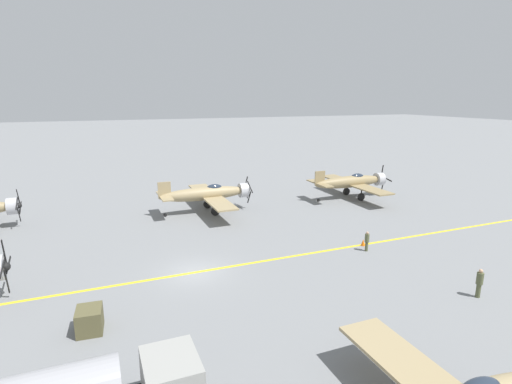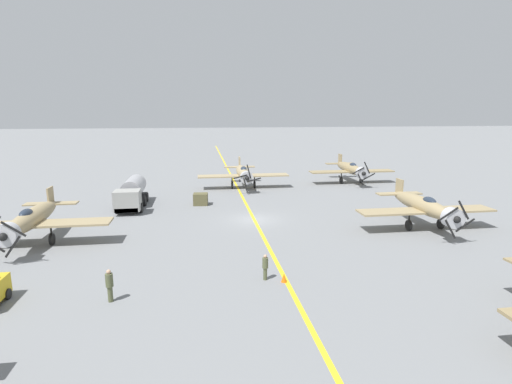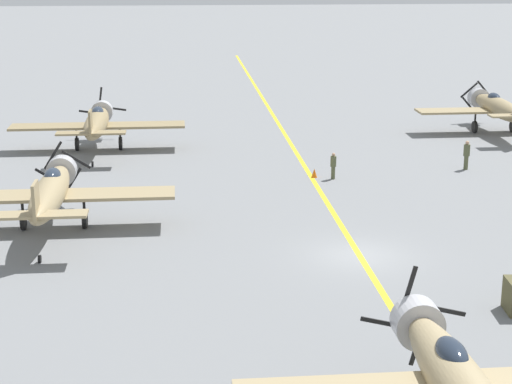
% 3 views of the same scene
% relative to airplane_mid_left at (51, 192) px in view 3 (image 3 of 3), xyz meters
% --- Properties ---
extents(ground_plane, '(400.00, 400.00, 0.00)m').
position_rel_airplane_mid_left_xyz_m(ground_plane, '(14.30, -4.95, -2.01)').
color(ground_plane, slate).
extents(taxiway_stripe, '(0.30, 160.00, 0.01)m').
position_rel_airplane_mid_left_xyz_m(taxiway_stripe, '(14.30, -4.95, -2.01)').
color(taxiway_stripe, yellow).
rests_on(taxiway_stripe, ground).
extents(airplane_mid_left, '(12.00, 9.98, 3.65)m').
position_rel_airplane_mid_left_xyz_m(airplane_mid_left, '(0.00, 0.00, 0.00)').
color(airplane_mid_left, tan).
rests_on(airplane_mid_left, ground).
extents(airplane_far_right, '(12.00, 9.98, 3.65)m').
position_rel_airplane_mid_left_xyz_m(airplane_far_right, '(30.32, 21.19, 0.00)').
color(airplane_far_right, '#9C875F').
rests_on(airplane_far_right, ground).
extents(airplane_far_left, '(12.00, 9.98, 3.79)m').
position_rel_airplane_mid_left_xyz_m(airplane_far_left, '(0.70, 17.78, 0.00)').
color(airplane_far_left, '#927D55').
rests_on(airplane_far_left, ground).
extents(ground_crew_walking, '(0.40, 0.40, 1.85)m').
position_rel_airplane_mid_left_xyz_m(ground_crew_walking, '(24.37, 10.33, -1.00)').
color(ground_crew_walking, '#515638').
rests_on(ground_crew_walking, ground).
extents(ground_crew_inspecting, '(0.36, 0.36, 1.63)m').
position_rel_airplane_mid_left_xyz_m(ground_crew_inspecting, '(15.54, 8.73, -1.12)').
color(ground_crew_inspecting, '#515638').
rests_on(ground_crew_inspecting, ground).
extents(traffic_cone, '(0.36, 0.36, 0.55)m').
position_rel_airplane_mid_left_xyz_m(traffic_cone, '(14.47, 9.22, -1.74)').
color(traffic_cone, orange).
rests_on(traffic_cone, ground).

